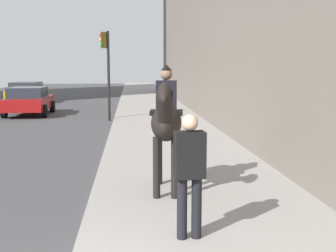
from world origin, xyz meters
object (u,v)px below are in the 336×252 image
at_px(pedestrian_greeting, 190,168).
at_px(car_near_lane, 29,100).
at_px(traffic_light_near_curb, 106,61).
at_px(car_far_lane, 27,92).
at_px(mounted_horse_near, 166,121).

bearing_deg(pedestrian_greeting, car_near_lane, 16.40).
bearing_deg(car_near_lane, pedestrian_greeting, -161.31).
bearing_deg(pedestrian_greeting, traffic_light_near_curb, 4.11).
relative_size(pedestrian_greeting, car_near_lane, 0.43).
bearing_deg(car_far_lane, traffic_light_near_curb, -148.12).
relative_size(car_near_lane, car_far_lane, 0.92).
height_order(car_far_lane, traffic_light_near_curb, traffic_light_near_curb).
xyz_separation_m(mounted_horse_near, car_near_lane, (14.22, 5.77, -0.69)).
xyz_separation_m(pedestrian_greeting, car_near_lane, (16.38, 5.90, -0.34)).
height_order(car_near_lane, traffic_light_near_curb, traffic_light_near_curb).
distance_m(car_far_lane, traffic_light_near_curb, 11.96).
height_order(mounted_horse_near, car_near_lane, mounted_horse_near).
relative_size(mounted_horse_near, pedestrian_greeting, 1.39).
distance_m(mounted_horse_near, car_near_lane, 15.36).
bearing_deg(pedestrian_greeting, car_far_lane, 14.55).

